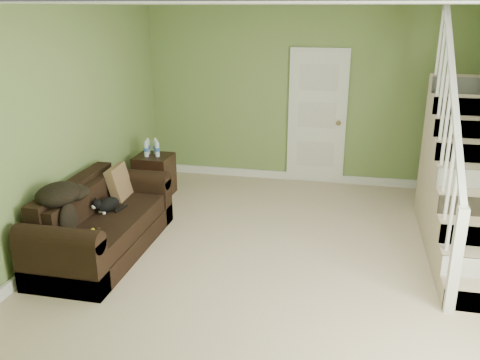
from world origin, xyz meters
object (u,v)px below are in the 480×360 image
at_px(sofa, 101,226).
at_px(banana, 92,232).
at_px(cat, 107,205).
at_px(side_table, 154,175).

relative_size(sofa, banana, 11.77).
bearing_deg(cat, banana, -55.45).
bearing_deg(sofa, side_table, 92.52).
xyz_separation_m(sofa, banana, (0.15, -0.46, 0.15)).
bearing_deg(banana, side_table, 81.55).
bearing_deg(cat, sofa, -86.87).
height_order(sofa, cat, sofa).
distance_m(cat, banana, 0.58).
bearing_deg(side_table, sofa, -87.48).
height_order(side_table, cat, side_table).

